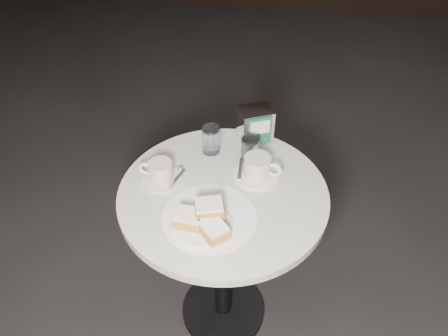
% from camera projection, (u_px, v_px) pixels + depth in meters
% --- Properties ---
extents(ground, '(7.00, 7.00, 0.00)m').
position_uv_depth(ground, '(223.00, 311.00, 1.94)').
color(ground, black).
rests_on(ground, ground).
extents(cafe_table, '(0.70, 0.70, 0.74)m').
position_uv_depth(cafe_table, '(223.00, 230.00, 1.58)').
color(cafe_table, black).
rests_on(cafe_table, ground).
extents(sugar_spill, '(0.36, 0.36, 0.00)m').
position_uv_depth(sugar_spill, '(210.00, 217.00, 1.36)').
color(sugar_spill, white).
rests_on(sugar_spill, cafe_table).
extents(beignet_plate, '(0.23, 0.23, 0.08)m').
position_uv_depth(beignet_plate, '(204.00, 221.00, 1.31)').
color(beignet_plate, white).
rests_on(beignet_plate, cafe_table).
extents(coffee_cup_left, '(0.15, 0.15, 0.07)m').
position_uv_depth(coffee_cup_left, '(161.00, 173.00, 1.47)').
color(coffee_cup_left, silver).
rests_on(coffee_cup_left, cafe_table).
extents(coffee_cup_right, '(0.19, 0.19, 0.08)m').
position_uv_depth(coffee_cup_right, '(258.00, 168.00, 1.48)').
color(coffee_cup_right, white).
rests_on(coffee_cup_right, cafe_table).
extents(water_glass_left, '(0.08, 0.08, 0.11)m').
position_uv_depth(water_glass_left, '(211.00, 140.00, 1.57)').
color(water_glass_left, white).
rests_on(water_glass_left, cafe_table).
extents(water_glass_right, '(0.07, 0.07, 0.10)m').
position_uv_depth(water_glass_right, '(250.00, 151.00, 1.53)').
color(water_glass_right, silver).
rests_on(water_glass_right, cafe_table).
extents(napkin_dispenser, '(0.14, 0.13, 0.14)m').
position_uv_depth(napkin_dispenser, '(255.00, 125.00, 1.61)').
color(napkin_dispenser, silver).
rests_on(napkin_dispenser, cafe_table).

